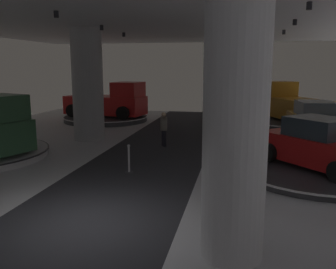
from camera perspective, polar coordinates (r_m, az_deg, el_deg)
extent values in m
cube|color=silver|center=(9.13, -12.82, -13.50)|extent=(24.00, 44.00, 0.05)
cube|color=#2D2D33|center=(9.12, -12.83, -13.34)|extent=(4.40, 44.00, 0.01)
cylinder|color=black|center=(13.10, -16.96, 17.42)|extent=(0.16, 0.16, 0.22)
cylinder|color=black|center=(17.01, -10.26, 16.01)|extent=(0.16, 0.16, 0.22)
cylinder|color=black|center=(20.50, -6.87, 15.14)|extent=(0.16, 0.16, 0.22)
cylinder|color=black|center=(11.59, 21.07, 18.14)|extent=(0.16, 0.16, 0.22)
cylinder|color=black|center=(15.56, 19.08, 16.14)|extent=(0.16, 0.16, 0.22)
cylinder|color=black|center=(19.76, 17.54, 14.92)|extent=(0.16, 0.16, 0.22)
cylinder|color=#ADADB2|center=(18.80, -12.37, 7.55)|extent=(1.52, 1.52, 5.50)
cylinder|color=silver|center=(6.87, 10.45, 2.81)|extent=(1.22, 1.22, 5.50)
cylinder|color=#333338|center=(13.71, 22.37, -5.22)|extent=(5.71, 5.71, 0.23)
cylinder|color=white|center=(13.69, 22.40, -4.87)|extent=(5.83, 5.83, 0.05)
cube|color=red|center=(13.54, 22.59, -2.26)|extent=(4.10, 4.36, 0.90)
cube|color=#2D3842|center=(13.50, 22.31, 0.96)|extent=(2.42, 2.46, 0.70)
cylinder|color=black|center=(15.23, 20.62, -1.81)|extent=(0.61, 0.66, 0.68)
cylinder|color=black|center=(13.78, 15.26, -2.75)|extent=(0.61, 0.66, 0.68)
cylinder|color=black|center=(15.83, -21.12, -0.84)|extent=(0.88, 0.55, 0.84)
cylinder|color=#B7B7BC|center=(18.68, 21.72, -0.97)|extent=(4.87, 4.87, 0.33)
cylinder|color=black|center=(18.65, 21.75, -0.55)|extent=(4.96, 4.96, 0.05)
cube|color=#B77519|center=(18.55, 21.88, 1.39)|extent=(2.16, 4.34, 0.90)
cube|color=#2D3842|center=(18.60, 21.92, 3.73)|extent=(1.72, 2.03, 0.70)
cylinder|color=black|center=(16.97, 19.86, -0.19)|extent=(0.28, 0.70, 0.68)
cylinder|color=black|center=(20.22, 23.48, 1.20)|extent=(0.28, 0.70, 0.68)
cylinder|color=black|center=(19.72, 17.93, 1.35)|extent=(0.28, 0.70, 0.68)
sphere|color=white|center=(16.44, 22.16, 0.68)|extent=(0.18, 0.18, 0.18)
cylinder|color=#333338|center=(24.09, 18.59, 1.73)|extent=(5.57, 5.56, 0.38)
cylinder|color=white|center=(24.07, 18.61, 2.10)|extent=(5.68, 5.68, 0.05)
cube|color=#B77519|center=(23.97, 18.72, 3.95)|extent=(4.21, 5.68, 1.20)
cube|color=#B77519|center=(25.32, 16.75, 6.77)|extent=(2.45, 2.36, 1.00)
cube|color=#28333D|center=(24.88, 17.36, 6.68)|extent=(1.61, 0.84, 0.75)
cylinder|color=black|center=(24.98, 14.09, 3.67)|extent=(0.62, 0.88, 0.84)
cylinder|color=black|center=(26.19, 18.61, 3.74)|extent=(0.62, 0.88, 0.84)
cylinder|color=black|center=(21.83, 18.75, 2.47)|extent=(0.62, 0.88, 0.84)
cylinder|color=black|center=(23.21, 23.61, 2.60)|extent=(0.62, 0.88, 0.84)
cylinder|color=#333338|center=(25.28, -9.61, 2.48)|extent=(5.56, 5.56, 0.34)
cylinder|color=white|center=(25.26, -9.62, 2.79)|extent=(5.68, 5.68, 0.05)
cube|color=red|center=(25.17, -9.67, 4.55)|extent=(5.55, 2.84, 1.20)
cube|color=red|center=(24.30, -6.21, 6.91)|extent=(1.96, 2.13, 1.00)
cube|color=#28333D|center=(24.53, -7.30, 6.92)|extent=(0.33, 1.74, 0.75)
cylinder|color=black|center=(25.42, -4.69, 3.97)|extent=(0.87, 0.40, 0.84)
cylinder|color=black|center=(23.31, -7.05, 3.33)|extent=(0.87, 0.40, 0.84)
cylinder|color=black|center=(27.15, -11.88, 4.20)|extent=(0.87, 0.40, 0.84)
cylinder|color=black|center=(25.18, -14.65, 3.60)|extent=(0.87, 0.40, 0.84)
cylinder|color=black|center=(16.89, -0.54, -0.55)|extent=(0.14, 0.14, 0.80)
cylinder|color=black|center=(17.05, -0.77, -0.45)|extent=(0.14, 0.14, 0.80)
cylinder|color=#6B665B|center=(16.86, -0.66, 1.70)|extent=(0.32, 0.32, 0.62)
sphere|color=beige|center=(16.80, -0.66, 3.12)|extent=(0.22, 0.22, 0.22)
cylinder|color=#333338|center=(12.94, -6.04, -5.83)|extent=(0.28, 0.28, 0.04)
cylinder|color=#B2B2B7|center=(12.81, -6.08, -3.85)|extent=(0.07, 0.07, 0.96)
sphere|color=#B2B2B7|center=(12.70, -6.12, -1.75)|extent=(0.10, 0.10, 0.10)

